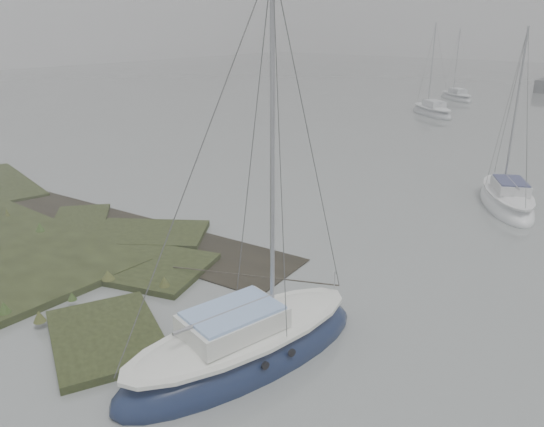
% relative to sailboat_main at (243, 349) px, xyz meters
% --- Properties ---
extents(ground, '(160.00, 160.00, 0.00)m').
position_rel_sailboat_main_xyz_m(ground, '(-3.70, 29.01, -0.28)').
color(ground, slate).
rests_on(ground, ground).
extents(sailboat_main, '(3.52, 6.82, 9.18)m').
position_rel_sailboat_main_xyz_m(sailboat_main, '(0.00, 0.00, 0.00)').
color(sailboat_main, '#131E3A').
rests_on(sailboat_main, ground).
extents(sailboat_white, '(4.29, 5.73, 7.83)m').
position_rel_sailboat_main_xyz_m(sailboat_white, '(1.46, 15.21, -0.04)').
color(sailboat_white, white).
rests_on(sailboat_white, ground).
extents(sailboat_far_a, '(5.58, 4.95, 7.96)m').
position_rel_sailboat_main_xyz_m(sailboat_far_a, '(-10.51, 35.83, -0.04)').
color(sailboat_far_a, '#A7ABB0').
rests_on(sailboat_far_a, ground).
extents(sailboat_far_c, '(5.10, 4.65, 7.35)m').
position_rel_sailboat_main_xyz_m(sailboat_far_c, '(-12.36, 46.35, -0.06)').
color(sailboat_far_c, '#A5ABB0').
rests_on(sailboat_far_c, ground).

